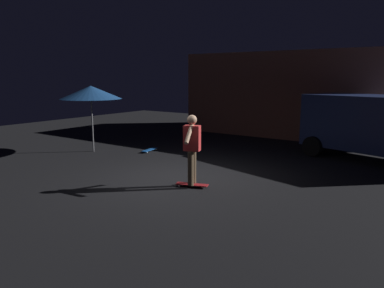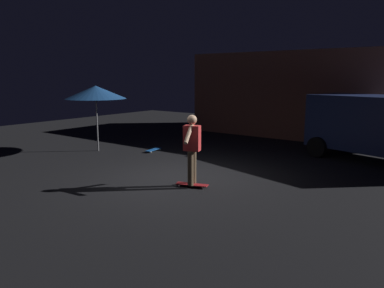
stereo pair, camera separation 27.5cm
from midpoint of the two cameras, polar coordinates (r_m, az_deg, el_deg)
The scene contains 7 objects.
ground_plane at distance 9.71m, azimuth -3.30°, elevation -5.32°, with size 28.00×28.00×0.00m, color black.
low_building at distance 17.88m, azimuth 15.13°, elevation 7.46°, with size 9.13×4.21×3.65m.
parked_van at distance 12.86m, azimuth 26.64°, elevation 2.73°, with size 4.93×3.18×2.03m.
patio_umbrella at distance 13.40m, azimuth -15.84°, elevation 7.62°, with size 2.10×2.10×2.30m.
skateboard_ridden at distance 8.98m, azimuth -0.88°, elevation -6.26°, with size 0.80×0.44×0.07m.
skateboard_spare at distance 13.23m, azimuth -7.12°, elevation -0.90°, with size 0.33×0.80×0.07m.
skater at distance 8.75m, azimuth -0.90°, elevation -0.09°, with size 0.43×0.96×1.67m.
Camera 1 is at (5.74, -7.38, 2.63)m, focal length 34.77 mm.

